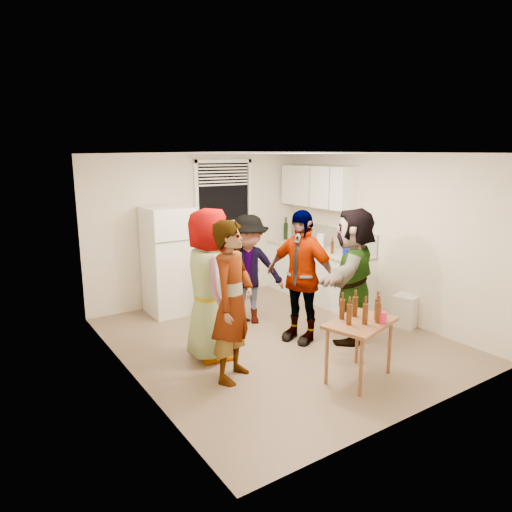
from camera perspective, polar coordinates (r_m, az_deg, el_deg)
room at (r=6.39m, az=2.61°, el=-10.37°), size 4.00×4.50×2.50m
window at (r=8.01m, az=-4.05°, el=7.95°), size 1.12×0.10×1.06m
refrigerator at (r=7.35m, az=-10.81°, el=-0.55°), size 0.70×0.70×1.70m
counter_lower at (r=8.11m, az=7.57°, el=-2.26°), size 0.60×2.20×0.86m
countertop at (r=8.01m, az=7.66°, el=0.86°), size 0.64×2.22×0.04m
backsplash at (r=8.16m, az=9.21°, el=2.45°), size 0.03×2.20×0.36m
upper_cabinets at (r=8.10m, az=7.64°, el=8.63°), size 0.34×1.60×0.70m
kettle at (r=8.20m, az=6.03°, el=1.31°), size 0.30×0.27×0.20m
paper_towel at (r=7.92m, az=8.04°, el=0.86°), size 0.12×0.12×0.27m
wine_bottle at (r=8.78m, az=3.72°, el=2.10°), size 0.08×0.08×0.32m
beer_bottle_counter at (r=7.59m, az=9.49°, el=0.30°), size 0.05×0.05×0.21m
blue_cup at (r=7.40m, az=11.11°, el=-0.06°), size 0.10×0.10×0.13m
picture_frame at (r=8.58m, az=6.17°, el=2.36°), size 0.02×0.20×0.17m
trash_bin at (r=7.12m, az=18.23°, el=-6.39°), size 0.40×0.40×0.47m
serving_table at (r=5.49m, az=12.58°, el=-14.68°), size 0.93×0.74×0.68m
beer_bottle_table at (r=5.31m, az=14.86°, el=-7.69°), size 0.06×0.06×0.24m
red_cup at (r=5.23m, az=15.49°, el=-8.04°), size 0.10×0.10×0.13m
guest_grey at (r=5.92m, az=-5.69°, el=-12.33°), size 2.05×1.39×0.60m
guest_stripe at (r=5.39m, az=-2.83°, el=-14.89°), size 1.57×1.86×0.43m
guest_back_left at (r=6.98m, az=-2.45°, el=-8.32°), size 1.04×1.62×0.57m
guest_back_right at (r=7.00m, az=-0.96°, el=-8.27°), size 1.67×1.94×0.61m
guest_black at (r=6.42m, az=5.41°, el=-10.30°), size 2.04×1.58×0.44m
guest_orange at (r=6.55m, az=11.71°, el=-10.03°), size 2.41×2.44×0.54m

